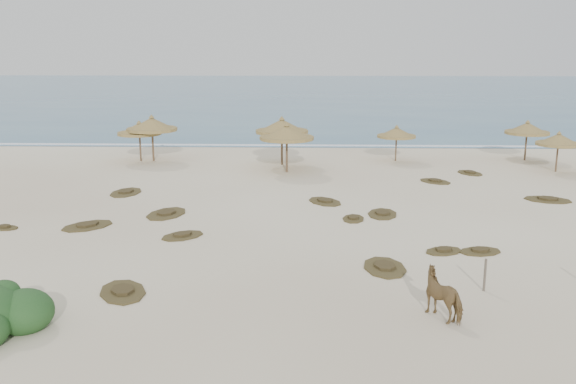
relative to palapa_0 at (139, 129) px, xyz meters
The scene contains 27 objects.
ground 22.57m from the palapa_0, 58.67° to the right, with size 160.00×160.00×0.00m, color #F2EAC7.
ocean 57.06m from the palapa_0, 78.17° to the left, with size 200.00×100.00×0.01m, color #2D5D87.
foam_line 13.69m from the palapa_0, 30.22° to the left, with size 70.00×0.60×0.01m, color white.
palapa_0 is the anchor object (origin of this frame).
palapa_1 0.90m from the palapa_0, ahead, with size 4.25×4.25×3.13m.
palapa_2 10.49m from the palapa_0, 18.98° to the right, with size 4.15×4.15×3.10m.
palapa_3 9.58m from the palapa_0, ahead, with size 3.88×3.88×3.19m.
palapa_4 17.12m from the palapa_0, ahead, with size 2.98×2.98×2.44m.
palapa_5 25.90m from the palapa_0, ahead, with size 3.71×3.71×2.75m.
palapa_6 26.65m from the palapa_0, ahead, with size 2.95×2.95×2.54m.
horse 28.82m from the palapa_0, 58.16° to the right, with size 0.75×1.64×1.39m, color olive.
fence_post_near 28.11m from the palapa_0, 52.98° to the right, with size 0.08×0.08×1.09m, color #63574A.
scrub_0 15.73m from the palapa_0, 84.13° to the right, with size 2.68×2.66×0.16m.
scrub_1 14.34m from the palapa_0, 71.04° to the right, with size 2.27×2.82×0.16m.
scrub_2 17.99m from the palapa_0, 70.34° to the right, with size 2.20×2.12×0.16m.
scrub_3 19.83m from the palapa_0, 41.93° to the right, with size 1.64×2.25×0.16m.
scrub_4 25.76m from the palapa_0, 46.10° to the right, with size 1.89×1.49×0.16m.
scrub_5 25.57m from the palapa_0, 23.53° to the right, with size 2.67×2.17×0.16m.
scrub_6 9.59m from the palapa_0, 80.51° to the right, with size 1.81×2.49×0.16m.
scrub_7 19.55m from the palapa_0, 17.95° to the right, with size 2.24×2.25×0.16m.
scrub_9 24.79m from the palapa_0, 55.67° to the right, with size 1.69×2.42×0.16m.
scrub_10 21.47m from the palapa_0, ahead, with size 1.86×2.18×0.16m.
scrub_11 23.61m from the palapa_0, 77.12° to the right, with size 2.20×2.60×0.16m.
scrub_12 24.81m from the palapa_0, 48.43° to the right, with size 1.81×1.57×0.16m.
scrub_13 16.38m from the palapa_0, 42.07° to the right, with size 2.28×2.50×0.16m.
scrub_14 16.15m from the palapa_0, 96.68° to the right, with size 1.31×0.97×0.16m.
scrub_15 19.41m from the palapa_0, 46.59° to the right, with size 1.18×1.61×0.16m.
Camera 1 is at (-0.56, -22.85, 7.91)m, focal length 40.00 mm.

